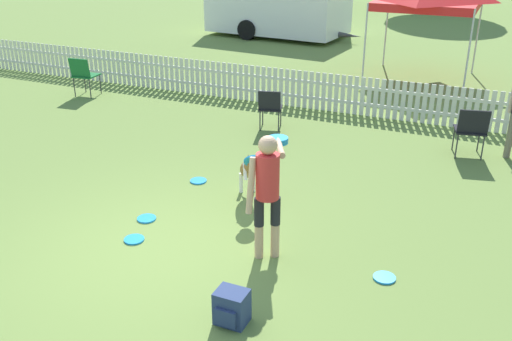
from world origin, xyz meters
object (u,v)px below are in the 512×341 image
Objects in this scene: backpack_on_grass at (232,307)px; folding_chair_center at (83,73)px; folding_chair_green_right at (270,106)px; frisbee_near_handler at (198,181)px; frisbee_near_dog at (134,239)px; folding_chair_blue_left at (471,128)px; frisbee_midfield at (384,278)px; equipment_trailer at (278,2)px; handler_person at (268,182)px; leaping_dog at (250,168)px; frisbee_far_scatter at (147,219)px.

backpack_on_grass is 9.16m from folding_chair_center.
folding_chair_center is 4.92m from folding_chair_green_right.
folding_chair_green_right reaches higher than frisbee_near_handler.
frisbee_near_dog is 0.32× the size of folding_chair_green_right.
frisbee_near_dog is at bearing 75.64° from folding_chair_green_right.
folding_chair_blue_left is at bearing 52.56° from frisbee_near_dog.
equipment_trailer is (-6.94, 13.74, 1.17)m from frisbee_midfield.
frisbee_near_dog is at bearing 153.11° from backpack_on_grass.
handler_person is 2.60m from frisbee_near_handler.
folding_chair_center is at bearing 134.29° from frisbee_near_dog.
folding_chair_center reaches higher than leaping_dog.
folding_chair_blue_left is at bearing 166.24° from folding_chair_green_right.
folding_chair_green_right is 0.15× the size of equipment_trailer.
handler_person is 4.68m from folding_chair_green_right.
handler_person is at bearing -177.56° from frisbee_midfield.
folding_chair_blue_left is (1.96, 4.39, -0.45)m from handler_person.
folding_chair_center is 1.13× the size of folding_chair_green_right.
frisbee_midfield is at bearing -30.03° from handler_person.
handler_person reaches higher than backpack_on_grass.
leaping_dog is at bearing 46.74° from frisbee_far_scatter.
folding_chair_blue_left is 8.65m from folding_chair_center.
backpack_on_grass is at bearing 93.94° from folding_chair_green_right.
leaping_dog reaches higher than frisbee_near_dog.
equipment_trailer is at bearing 110.49° from backpack_on_grass.
handler_person is 8.18m from folding_chair_center.
frisbee_near_dog is 0.05× the size of equipment_trailer.
frisbee_far_scatter is at bearing 143.26° from handler_person.
frisbee_near_handler is at bearing 155.92° from frisbee_midfield.
frisbee_midfield is 5.35m from folding_chair_green_right.
folding_chair_center reaches higher than folding_chair_blue_left.
handler_person reaches higher than folding_chair_green_right.
folding_chair_center is 9.21m from equipment_trailer.
handler_person reaches higher than frisbee_near_handler.
folding_chair_blue_left is at bearing 33.50° from handler_person.
equipment_trailer is at bearing -64.80° from folding_chair_blue_left.
folding_chair_blue_left is (0.50, 4.33, 0.53)m from frisbee_midfield.
leaping_dog is at bearing 110.91° from backpack_on_grass.
leaping_dog is at bearing 144.10° from folding_chair_center.
frisbee_near_handler is at bearing 73.28° from folding_chair_green_right.
backpack_on_grass is at bearing -114.87° from handler_person.
frisbee_near_handler is 0.71× the size of backpack_on_grass.
equipment_trailer reaches higher than folding_chair_blue_left.
folding_chair_center is at bearing 112.46° from handler_person.
handler_person is 6.03× the size of frisbee_midfield.
frisbee_near_handler is 0.28× the size of folding_chair_center.
backpack_on_grass is at bearing -26.89° from frisbee_near_dog.
folding_chair_blue_left reaches higher than leaping_dog.
frisbee_midfield is at bearing -24.08° from frisbee_near_handler.
folding_chair_green_right is at bearing 90.79° from frisbee_near_dog.
frisbee_near_handler is 5.79m from folding_chair_center.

